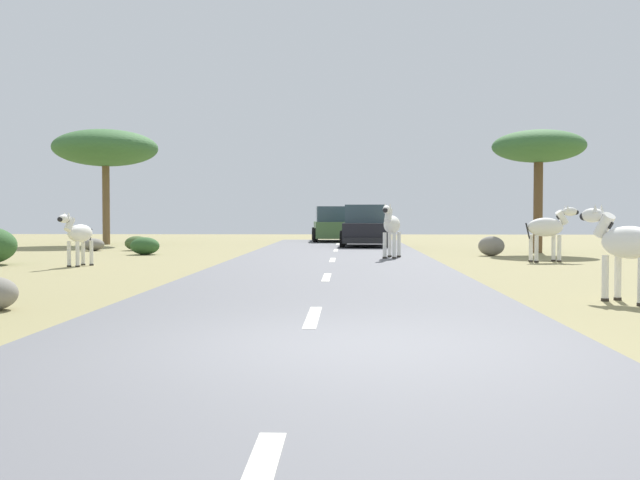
# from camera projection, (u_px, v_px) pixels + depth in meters

# --- Properties ---
(ground_plane) EXTENTS (90.00, 90.00, 0.00)m
(ground_plane) POSITION_uv_depth(u_px,v_px,m) (335.00, 350.00, 7.34)
(ground_plane) COLOR #8E8456
(road) EXTENTS (6.00, 64.00, 0.05)m
(road) POSITION_uv_depth(u_px,v_px,m) (304.00, 347.00, 7.35)
(road) COLOR slate
(road) RESTS_ON ground_plane
(lane_markings) EXTENTS (0.16, 56.00, 0.01)m
(lane_markings) POSITION_uv_depth(u_px,v_px,m) (297.00, 365.00, 6.35)
(lane_markings) COLOR silver
(lane_markings) RESTS_ON road
(zebra_0) EXTENTS (0.74, 1.73, 1.66)m
(zebra_0) POSITION_uv_depth(u_px,v_px,m) (391.00, 225.00, 22.31)
(zebra_0) COLOR silver
(zebra_0) RESTS_ON road
(zebra_1) EXTENTS (0.96, 1.50, 1.53)m
(zebra_1) POSITION_uv_depth(u_px,v_px,m) (625.00, 244.00, 11.32)
(zebra_1) COLOR silver
(zebra_1) RESTS_ON ground_plane
(zebra_3) EXTENTS (0.60, 1.50, 1.43)m
(zebra_3) POSITION_uv_depth(u_px,v_px,m) (78.00, 234.00, 19.35)
(zebra_3) COLOR silver
(zebra_3) RESTS_ON ground_plane
(zebra_4) EXTENTS (1.70, 0.82, 1.65)m
(zebra_4) POSITION_uv_depth(u_px,v_px,m) (548.00, 228.00, 21.23)
(zebra_4) COLOR silver
(zebra_4) RESTS_ON ground_plane
(car_0) EXTENTS (2.09, 4.38, 1.74)m
(car_0) POSITION_uv_depth(u_px,v_px,m) (365.00, 227.00, 31.04)
(car_0) COLOR black
(car_0) RESTS_ON road
(car_1) EXTENTS (2.25, 4.45, 1.74)m
(car_1) POSITION_uv_depth(u_px,v_px,m) (333.00, 225.00, 36.86)
(car_1) COLOR #476B38
(car_1) RESTS_ON road
(tree_0) EXTENTS (4.78, 4.78, 5.30)m
(tree_0) POSITION_uv_depth(u_px,v_px,m) (106.00, 149.00, 33.97)
(tree_0) COLOR brown
(tree_0) RESTS_ON ground_plane
(tree_2) EXTENTS (3.29, 3.29, 4.40)m
(tree_2) POSITION_uv_depth(u_px,v_px,m) (539.00, 148.00, 26.28)
(tree_2) COLOR brown
(tree_2) RESTS_ON ground_plane
(bush_2) EXTENTS (0.99, 0.90, 0.60)m
(bush_2) POSITION_uv_depth(u_px,v_px,m) (145.00, 246.00, 25.21)
(bush_2) COLOR #2D5628
(bush_2) RESTS_ON ground_plane
(bush_3) EXTENTS (0.93, 0.83, 0.56)m
(bush_3) POSITION_uv_depth(u_px,v_px,m) (137.00, 243.00, 28.21)
(bush_3) COLOR #425B2D
(bush_3) RESTS_ON ground_plane
(rock_0) EXTENTS (0.87, 0.65, 0.65)m
(rock_0) POSITION_uv_depth(u_px,v_px,m) (491.00, 246.00, 24.48)
(rock_0) COLOR gray
(rock_0) RESTS_ON ground_plane
(rock_1) EXTENTS (0.83, 0.80, 0.47)m
(rock_1) POSITION_uv_depth(u_px,v_px,m) (93.00, 245.00, 27.98)
(rock_1) COLOR gray
(rock_1) RESTS_ON ground_plane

